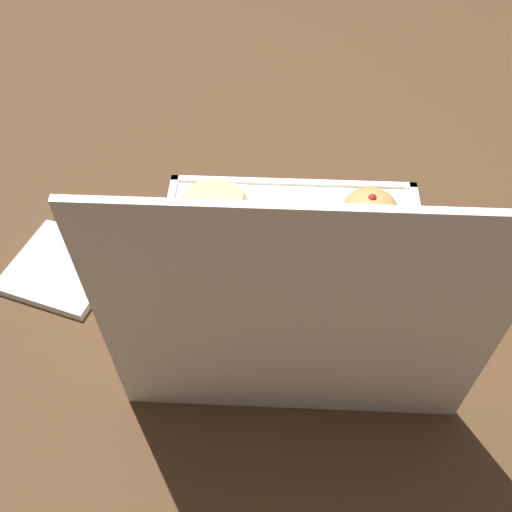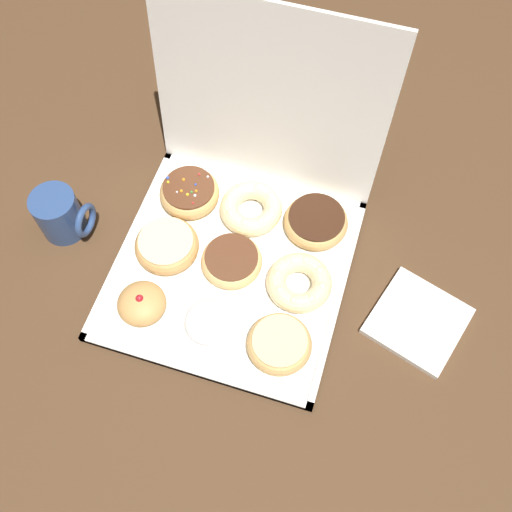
{
  "view_description": "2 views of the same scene",
  "coord_description": "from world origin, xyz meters",
  "px_view_note": "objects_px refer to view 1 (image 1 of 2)",
  "views": [
    {
      "loc": [
        0.02,
        0.62,
        0.74
      ],
      "look_at": [
        0.05,
        -0.01,
        0.03
      ],
      "focal_mm": 45.48,
      "sensor_mm": 36.0,
      "label": 1
    },
    {
      "loc": [
        0.19,
        -0.45,
        0.96
      ],
      "look_at": [
        0.04,
        0.02,
        0.04
      ],
      "focal_mm": 41.3,
      "sensor_mm": 36.0,
      "label": 2
    }
  ],
  "objects_px": {
    "chocolate_frosted_donut_4": "(292,268)",
    "jelly_filled_donut_0": "(371,208)",
    "sprinkle_donut_6": "(385,336)",
    "chocolate_frosted_donut_8": "(198,336)",
    "glazed_ring_donut_2": "(214,205)",
    "glazed_ring_donut_3": "(377,269)",
    "cruller_donut_7": "(293,335)",
    "cruller_donut_5": "(206,262)",
    "powdered_filled_donut_1": "(292,208)",
    "donut_box": "(292,276)",
    "napkin_stack": "(63,269)"
  },
  "relations": [
    {
      "from": "chocolate_frosted_donut_4",
      "to": "jelly_filled_donut_0",
      "type": "bearing_deg",
      "value": -133.96
    },
    {
      "from": "jelly_filled_donut_0",
      "to": "sprinkle_donut_6",
      "type": "xyz_separation_m",
      "value": [
        -0.0,
        0.24,
        -0.0
      ]
    },
    {
      "from": "jelly_filled_donut_0",
      "to": "chocolate_frosted_donut_4",
      "type": "height_order",
      "value": "jelly_filled_donut_0"
    },
    {
      "from": "chocolate_frosted_donut_4",
      "to": "chocolate_frosted_donut_8",
      "type": "height_order",
      "value": "chocolate_frosted_donut_8"
    },
    {
      "from": "chocolate_frosted_donut_4",
      "to": "chocolate_frosted_donut_8",
      "type": "distance_m",
      "value": 0.17
    },
    {
      "from": "glazed_ring_donut_2",
      "to": "glazed_ring_donut_3",
      "type": "distance_m",
      "value": 0.28
    },
    {
      "from": "cruller_donut_7",
      "to": "cruller_donut_5",
      "type": "bearing_deg",
      "value": -43.7
    },
    {
      "from": "powdered_filled_donut_1",
      "to": "chocolate_frosted_donut_8",
      "type": "relative_size",
      "value": 0.69
    },
    {
      "from": "jelly_filled_donut_0",
      "to": "cruller_donut_7",
      "type": "xyz_separation_m",
      "value": [
        0.12,
        0.24,
        -0.0
      ]
    },
    {
      "from": "donut_box",
      "to": "cruller_donut_5",
      "type": "relative_size",
      "value": 3.55
    },
    {
      "from": "glazed_ring_donut_3",
      "to": "sprinkle_donut_6",
      "type": "distance_m",
      "value": 0.12
    },
    {
      "from": "chocolate_frosted_donut_4",
      "to": "glazed_ring_donut_3",
      "type": "bearing_deg",
      "value": -178.33
    },
    {
      "from": "donut_box",
      "to": "jelly_filled_donut_0",
      "type": "distance_m",
      "value": 0.17
    },
    {
      "from": "glazed_ring_donut_3",
      "to": "cruller_donut_5",
      "type": "xyz_separation_m",
      "value": [
        0.25,
        -0.0,
        -0.0
      ]
    },
    {
      "from": "donut_box",
      "to": "sprinkle_donut_6",
      "type": "distance_m",
      "value": 0.17
    },
    {
      "from": "chocolate_frosted_donut_8",
      "to": "napkin_stack",
      "type": "height_order",
      "value": "chocolate_frosted_donut_8"
    },
    {
      "from": "chocolate_frosted_donut_8",
      "to": "jelly_filled_donut_0",
      "type": "bearing_deg",
      "value": -134.3
    },
    {
      "from": "jelly_filled_donut_0",
      "to": "cruller_donut_5",
      "type": "relative_size",
      "value": 0.73
    },
    {
      "from": "sprinkle_donut_6",
      "to": "donut_box",
      "type": "bearing_deg",
      "value": -44.38
    },
    {
      "from": "glazed_ring_donut_3",
      "to": "chocolate_frosted_donut_8",
      "type": "bearing_deg",
      "value": 27.42
    },
    {
      "from": "chocolate_frosted_donut_8",
      "to": "napkin_stack",
      "type": "distance_m",
      "value": 0.25
    },
    {
      "from": "cruller_donut_5",
      "to": "chocolate_frosted_donut_8",
      "type": "height_order",
      "value": "same"
    },
    {
      "from": "jelly_filled_donut_0",
      "to": "glazed_ring_donut_3",
      "type": "xyz_separation_m",
      "value": [
        -0.0,
        0.12,
        -0.0
      ]
    },
    {
      "from": "sprinkle_donut_6",
      "to": "cruller_donut_5",
      "type": "bearing_deg",
      "value": -25.73
    },
    {
      "from": "chocolate_frosted_donut_8",
      "to": "powdered_filled_donut_1",
      "type": "bearing_deg",
      "value": -116.18
    },
    {
      "from": "chocolate_frosted_donut_4",
      "to": "napkin_stack",
      "type": "relative_size",
      "value": 0.75
    },
    {
      "from": "glazed_ring_donut_3",
      "to": "chocolate_frosted_donut_8",
      "type": "xyz_separation_m",
      "value": [
        0.25,
        0.13,
        -0.0
      ]
    },
    {
      "from": "glazed_ring_donut_2",
      "to": "chocolate_frosted_donut_8",
      "type": "relative_size",
      "value": 0.92
    },
    {
      "from": "donut_box",
      "to": "glazed_ring_donut_2",
      "type": "xyz_separation_m",
      "value": [
        0.12,
        -0.12,
        0.02
      ]
    },
    {
      "from": "sprinkle_donut_6",
      "to": "glazed_ring_donut_3",
      "type": "bearing_deg",
      "value": -89.83
    },
    {
      "from": "napkin_stack",
      "to": "cruller_donut_7",
      "type": "bearing_deg",
      "value": 160.87
    },
    {
      "from": "donut_box",
      "to": "cruller_donut_7",
      "type": "bearing_deg",
      "value": 90.74
    },
    {
      "from": "glazed_ring_donut_3",
      "to": "chocolate_frosted_donut_8",
      "type": "relative_size",
      "value": 0.99
    },
    {
      "from": "donut_box",
      "to": "chocolate_frosted_donut_8",
      "type": "relative_size",
      "value": 3.45
    },
    {
      "from": "donut_box",
      "to": "chocolate_frosted_donut_4",
      "type": "bearing_deg",
      "value": 76.24
    },
    {
      "from": "cruller_donut_5",
      "to": "glazed_ring_donut_2",
      "type": "bearing_deg",
      "value": -90.88
    },
    {
      "from": "cruller_donut_5",
      "to": "donut_box",
      "type": "bearing_deg",
      "value": 179.88
    },
    {
      "from": "powdered_filled_donut_1",
      "to": "glazed_ring_donut_3",
      "type": "bearing_deg",
      "value": 135.82
    },
    {
      "from": "powdered_filled_donut_1",
      "to": "chocolate_frosted_donut_4",
      "type": "xyz_separation_m",
      "value": [
        -0.0,
        0.12,
        -0.0
      ]
    },
    {
      "from": "powdered_filled_donut_1",
      "to": "glazed_ring_donut_2",
      "type": "height_order",
      "value": "powdered_filled_donut_1"
    },
    {
      "from": "chocolate_frosted_donut_4",
      "to": "cruller_donut_7",
      "type": "bearing_deg",
      "value": 91.43
    },
    {
      "from": "jelly_filled_donut_0",
      "to": "glazed_ring_donut_2",
      "type": "xyz_separation_m",
      "value": [
        0.25,
        0.0,
        -0.0
      ]
    },
    {
      "from": "glazed_ring_donut_3",
      "to": "cruller_donut_7",
      "type": "bearing_deg",
      "value": 45.01
    },
    {
      "from": "powdered_filled_donut_1",
      "to": "cruller_donut_7",
      "type": "height_order",
      "value": "powdered_filled_donut_1"
    },
    {
      "from": "chocolate_frosted_donut_8",
      "to": "napkin_stack",
      "type": "xyz_separation_m",
      "value": [
        0.22,
        -0.13,
        -0.02
      ]
    },
    {
      "from": "glazed_ring_donut_3",
      "to": "napkin_stack",
      "type": "distance_m",
      "value": 0.46
    },
    {
      "from": "glazed_ring_donut_2",
      "to": "chocolate_frosted_donut_8",
      "type": "xyz_separation_m",
      "value": [
        -0.0,
        0.25,
        0.0
      ]
    },
    {
      "from": "powdered_filled_donut_1",
      "to": "napkin_stack",
      "type": "relative_size",
      "value": 0.56
    },
    {
      "from": "donut_box",
      "to": "jelly_filled_donut_0",
      "type": "xyz_separation_m",
      "value": [
        -0.12,
        -0.12,
        0.03
      ]
    },
    {
      "from": "jelly_filled_donut_0",
      "to": "powdered_filled_donut_1",
      "type": "bearing_deg",
      "value": 1.13
    }
  ]
}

